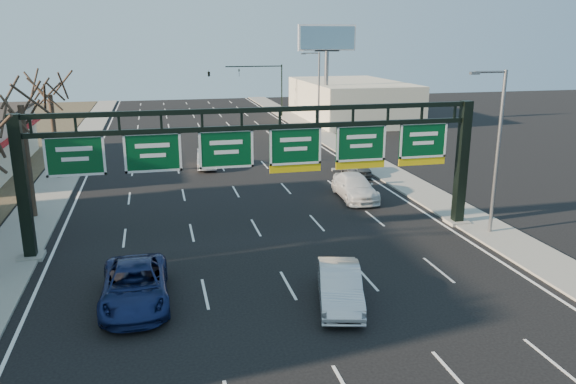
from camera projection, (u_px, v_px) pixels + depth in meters
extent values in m
plane|color=black|center=(299.00, 306.00, 23.04)|extent=(160.00, 160.00, 0.00)
cube|color=gray|center=(49.00, 195.00, 38.90)|extent=(3.00, 120.00, 0.12)
cube|color=gray|center=(392.00, 174.00, 44.63)|extent=(3.00, 120.00, 0.12)
cube|color=white|center=(232.00, 185.00, 41.78)|extent=(21.60, 120.00, 0.01)
cube|color=black|center=(23.00, 189.00, 26.95)|extent=(0.55, 0.55, 7.20)
cube|color=gray|center=(32.00, 257.00, 27.89)|extent=(1.20, 1.20, 0.20)
cube|color=black|center=(462.00, 164.00, 32.20)|extent=(0.55, 0.55, 7.20)
cube|color=gray|center=(457.00, 222.00, 33.13)|extent=(1.20, 1.20, 0.20)
cube|color=black|center=(261.00, 110.00, 28.65)|extent=(23.40, 0.25, 0.25)
cube|color=black|center=(261.00, 127.00, 28.89)|extent=(23.40, 0.25, 0.25)
cube|color=#043F1C|center=(75.00, 156.00, 27.12)|extent=(2.80, 0.10, 2.00)
cube|color=#043F1C|center=(153.00, 152.00, 27.94)|extent=(2.80, 0.10, 2.00)
cube|color=#043F1C|center=(226.00, 149.00, 28.76)|extent=(2.80, 0.10, 2.00)
cube|color=#043F1C|center=(295.00, 146.00, 29.58)|extent=(2.80, 0.10, 2.00)
cube|color=yellow|center=(295.00, 168.00, 29.91)|extent=(2.80, 0.10, 0.40)
cube|color=#043F1C|center=(361.00, 143.00, 30.40)|extent=(2.80, 0.10, 2.00)
cube|color=yellow|center=(360.00, 165.00, 30.73)|extent=(2.80, 0.10, 0.40)
cube|color=#043F1C|center=(423.00, 140.00, 31.23)|extent=(2.80, 0.10, 2.00)
cube|color=yellow|center=(422.00, 161.00, 31.55)|extent=(2.80, 0.10, 0.40)
cube|color=#A21014|center=(16.00, 134.00, 45.73)|extent=(1.20, 18.00, 0.40)
cube|color=#BAB39A|center=(351.00, 101.00, 73.70)|extent=(12.00, 20.00, 5.00)
cylinder|color=#32251C|center=(28.00, 161.00, 33.28)|extent=(0.36, 0.36, 6.84)
cylinder|color=#32251C|center=(55.00, 136.00, 42.70)|extent=(0.36, 0.36, 6.46)
cylinder|color=slate|center=(498.00, 153.00, 30.25)|extent=(0.20, 0.20, 9.00)
cylinder|color=slate|center=(491.00, 70.00, 28.87)|extent=(1.80, 0.12, 0.12)
cube|color=slate|center=(475.00, 71.00, 28.68)|extent=(0.50, 0.22, 0.15)
cylinder|color=slate|center=(319.00, 93.00, 62.10)|extent=(0.20, 0.20, 9.00)
cylinder|color=slate|center=(311.00, 52.00, 60.72)|extent=(1.80, 0.12, 0.12)
cube|color=slate|center=(303.00, 53.00, 60.53)|extent=(0.50, 0.22, 0.15)
cylinder|color=slate|center=(326.00, 89.00, 67.36)|extent=(0.50, 0.50, 9.00)
cube|color=slate|center=(327.00, 51.00, 66.15)|extent=(3.00, 0.30, 0.20)
cube|color=white|center=(327.00, 38.00, 65.75)|extent=(7.00, 0.30, 3.00)
cube|color=#5483A8|center=(328.00, 38.00, 65.56)|extent=(6.60, 0.05, 2.60)
cylinder|color=black|center=(282.00, 91.00, 76.28)|extent=(0.18, 0.18, 7.00)
cylinder|color=black|center=(254.00, 66.00, 74.54)|extent=(7.60, 0.14, 0.14)
imported|color=black|center=(239.00, 73.00, 74.31)|extent=(0.20, 0.20, 1.00)
imported|color=black|center=(209.00, 73.00, 73.41)|extent=(0.54, 0.54, 1.62)
imported|color=#121E50|center=(135.00, 286.00, 23.00)|extent=(2.67, 5.80, 1.61)
imported|color=silver|center=(340.00, 286.00, 22.99)|extent=(2.80, 5.06, 1.58)
imported|color=white|center=(355.00, 187.00, 38.12)|extent=(2.47, 5.56, 1.59)
imported|color=#424648|center=(355.00, 166.00, 44.47)|extent=(2.05, 4.47, 1.49)
imported|color=silver|center=(207.00, 159.00, 47.11)|extent=(2.06, 4.72, 1.51)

